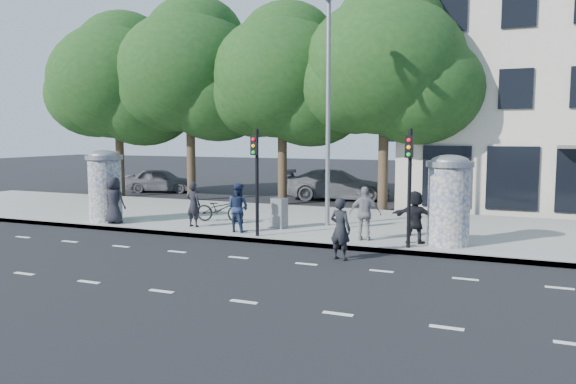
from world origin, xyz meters
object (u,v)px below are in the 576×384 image
at_px(traffic_pole_far, 409,175).
at_px(ped_c, 238,207).
at_px(street_lamp, 328,94).
at_px(ped_a, 114,200).
at_px(man_road, 340,229).
at_px(ped_f, 415,217).
at_px(bicycle, 220,209).
at_px(ad_column_left, 105,184).
at_px(ped_b, 193,205).
at_px(cabinet_right, 436,226).
at_px(traffic_pole_near, 256,171).
at_px(car_right, 337,185).
at_px(cabinet_left, 279,213).
at_px(ped_e, 365,214).
at_px(ad_column_right, 449,198).
at_px(car_left, 161,180).

bearing_deg(traffic_pole_far, ped_c, 174.89).
height_order(street_lamp, ped_a, street_lamp).
distance_m(ped_a, man_road, 9.34).
distance_m(ped_f, bicycle, 7.54).
relative_size(ad_column_left, ped_b, 1.69).
xyz_separation_m(ped_b, cabinet_right, (8.29, 0.17, -0.26)).
relative_size(ad_column_left, ped_f, 1.68).
xyz_separation_m(ad_column_left, bicycle, (4.04, 1.48, -0.91)).
bearing_deg(bicycle, street_lamp, -91.50).
bearing_deg(traffic_pole_near, ped_a, 176.80).
bearing_deg(cabinet_right, ped_a, 164.73).
height_order(ped_f, cabinet_right, ped_f).
bearing_deg(car_right, cabinet_right, -161.82).
distance_m(ped_f, man_road, 2.83).
bearing_deg(ad_column_left, cabinet_right, 1.33).
height_order(traffic_pole_near, cabinet_left, traffic_pole_near).
height_order(ped_b, cabinet_right, ped_b).
xyz_separation_m(ped_e, man_road, (-0.10, -2.22, -0.13)).
bearing_deg(car_right, ped_c, 167.70).
height_order(street_lamp, cabinet_right, street_lamp).
bearing_deg(traffic_pole_far, traffic_pole_near, 180.00).
bearing_deg(traffic_pole_far, cabinet_right, 56.57).
distance_m(traffic_pole_far, ped_e, 2.02).
relative_size(ad_column_left, cabinet_left, 2.54).
relative_size(traffic_pole_near, ped_e, 2.05).
distance_m(ped_f, cabinet_left, 4.89).
distance_m(ped_b, ped_c, 1.94).
bearing_deg(cabinet_left, ad_column_left, -154.34).
xyz_separation_m(man_road, cabinet_right, (2.19, 2.54, -0.18)).
height_order(traffic_pole_near, bicycle, traffic_pole_near).
height_order(ped_b, car_right, ped_b).
xyz_separation_m(traffic_pole_far, man_road, (-1.54, -1.55, -1.38)).
bearing_deg(traffic_pole_far, ped_b, 173.88).
relative_size(traffic_pole_far, ped_e, 2.05).
bearing_deg(ad_column_left, traffic_pole_near, -6.11).
relative_size(traffic_pole_near, cabinet_right, 3.27).
relative_size(ped_b, car_right, 0.29).
bearing_deg(cabinet_left, ad_column_right, 9.14).
height_order(man_road, cabinet_left, man_road).
xyz_separation_m(ad_column_right, street_lamp, (-4.40, 1.93, 3.26)).
bearing_deg(man_road, ped_e, -76.82).
height_order(ad_column_right, ped_a, ad_column_right).
relative_size(street_lamp, ped_b, 5.10).
xyz_separation_m(traffic_pole_far, cabinet_right, (0.65, 0.99, -1.56)).
xyz_separation_m(street_lamp, ped_b, (-4.24, -2.02, -3.86)).
bearing_deg(man_road, bicycle, -16.93).
bearing_deg(car_left, cabinet_right, -139.12).
distance_m(man_road, cabinet_left, 4.58).
bearing_deg(street_lamp, bicycle, -170.56).
bearing_deg(street_lamp, car_left, 146.80).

